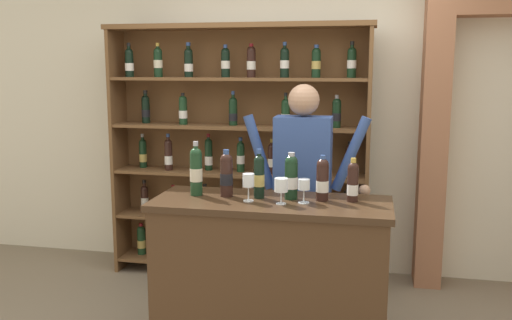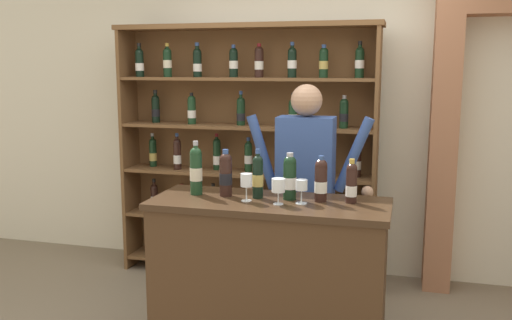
{
  "view_description": "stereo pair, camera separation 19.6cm",
  "coord_description": "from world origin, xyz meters",
  "views": [
    {
      "loc": [
        0.68,
        -3.21,
        1.8
      ],
      "look_at": [
        -0.04,
        0.18,
        1.21
      ],
      "focal_mm": 39.02,
      "sensor_mm": 36.0,
      "label": 1
    },
    {
      "loc": [
        0.87,
        -3.16,
        1.8
      ],
      "look_at": [
        -0.04,
        0.18,
        1.21
      ],
      "focal_mm": 39.02,
      "sensor_mm": 36.0,
      "label": 2
    }
  ],
  "objects": [
    {
      "name": "tasting_bottle_vin_santo",
      "position": [
        0.58,
        0.08,
        1.11
      ],
      "size": [
        0.07,
        0.07,
        0.26
      ],
      "color": "black",
      "rests_on": "tasting_counter"
    },
    {
      "name": "tasting_bottle_grappa",
      "position": [
        0.4,
        0.06,
        1.12
      ],
      "size": [
        0.08,
        0.08,
        0.28
      ],
      "color": "black",
      "rests_on": "tasting_counter"
    },
    {
      "name": "tasting_bottle_chianti",
      "position": [
        0.21,
        0.07,
        1.13
      ],
      "size": [
        0.08,
        0.08,
        0.29
      ],
      "color": "black",
      "rests_on": "tasting_counter"
    },
    {
      "name": "tasting_bottle_riserva",
      "position": [
        -0.2,
        0.05,
        1.13
      ],
      "size": [
        0.08,
        0.08,
        0.29
      ],
      "color": "black",
      "rests_on": "tasting_counter"
    },
    {
      "name": "shopkeeper",
      "position": [
        0.22,
        0.56,
        1.03
      ],
      "size": [
        0.89,
        0.22,
        1.67
      ],
      "color": "#2D3347",
      "rests_on": "ground"
    },
    {
      "name": "tasting_bottle_prosecco",
      "position": [
        -0.39,
        0.04,
        1.15
      ],
      "size": [
        0.08,
        0.08,
        0.34
      ],
      "color": "#19381E",
      "rests_on": "tasting_counter"
    },
    {
      "name": "tasting_bottle_rosso",
      "position": [
        0.01,
        0.05,
        1.13
      ],
      "size": [
        0.07,
        0.07,
        0.3
      ],
      "color": "black",
      "rests_on": "tasting_counter"
    },
    {
      "name": "wine_glass_center",
      "position": [
        -0.03,
        -0.05,
        1.11
      ],
      "size": [
        0.07,
        0.07,
        0.17
      ],
      "color": "silver",
      "rests_on": "tasting_counter"
    },
    {
      "name": "wine_glass_left",
      "position": [
        0.17,
        -0.08,
        1.1
      ],
      "size": [
        0.08,
        0.08,
        0.16
      ],
      "color": "silver",
      "rests_on": "tasting_counter"
    },
    {
      "name": "wine_shelf",
      "position": [
        -0.42,
        1.29,
        1.12
      ],
      "size": [
        2.21,
        0.34,
        2.13
      ],
      "color": "brown",
      "rests_on": "ground"
    },
    {
      "name": "back_wall",
      "position": [
        -0.0,
        1.65,
        1.77
      ],
      "size": [
        12.0,
        0.19,
        3.54
      ],
      "color": "beige",
      "rests_on": "ground"
    },
    {
      "name": "wine_glass_spare",
      "position": [
        0.3,
        -0.03,
        1.1
      ],
      "size": [
        0.07,
        0.07,
        0.15
      ],
      "color": "silver",
      "rests_on": "tasting_counter"
    },
    {
      "name": "tasting_counter",
      "position": [
        0.1,
        -0.0,
        0.5
      ],
      "size": [
        1.44,
        0.57,
        0.99
      ],
      "color": "#422B19",
      "rests_on": "ground"
    }
  ]
}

